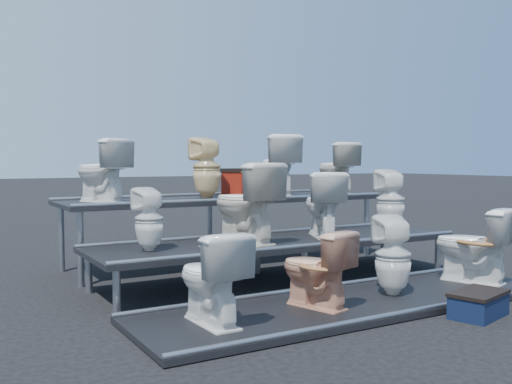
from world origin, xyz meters
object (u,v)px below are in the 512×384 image
toilet_3 (472,245)px  toilet_11 (336,168)px  toilet_0 (211,277)px  toilet_8 (101,171)px  toilet_4 (149,219)px  toilet_6 (323,204)px  toilet_7 (390,200)px  toilet_9 (207,167)px  step_stool (479,306)px  toilet_5 (245,203)px  toilet_10 (278,166)px  toilet_2 (393,255)px  toilet_1 (315,268)px

toilet_3 → toilet_11: (0.23, 2.60, 0.78)m
toilet_0 → toilet_8: toilet_8 is taller
toilet_3 → toilet_11: bearing=-112.6°
toilet_4 → toilet_11: (3.32, 1.30, 0.46)m
toilet_3 → toilet_11: 2.72m
toilet_6 → toilet_7: bearing=-156.3°
toilet_9 → step_stool: (0.97, -3.39, -1.16)m
toilet_5 → toilet_10: bearing=-142.7°
toilet_7 → toilet_8: toilet_8 is taller
toilet_0 → toilet_7: size_ratio=0.95×
toilet_2 → toilet_5: size_ratio=0.89×
toilet_1 → toilet_3: toilet_3 is taller
step_stool → toilet_7: bearing=50.1°
toilet_0 → toilet_5: (1.03, 1.30, 0.46)m
toilet_8 → toilet_6: bearing=126.6°
toilet_0 → toilet_8: bearing=-88.3°
toilet_4 → toilet_11: bearing=-164.6°
toilet_0 → toilet_3: (3.05, 0.00, 0.03)m
toilet_5 → toilet_8: bearing=-56.6°
toilet_2 → toilet_3: (1.13, 0.00, 0.01)m
toilet_3 → toilet_9: bearing=-71.9°
toilet_7 → toilet_11: (0.16, 1.30, 0.38)m
toilet_3 → toilet_4: bearing=-40.2°
toilet_3 → toilet_10: toilet_10 is taller
toilet_2 → toilet_10: 2.75m
toilet_9 → toilet_10: 1.08m
toilet_1 → toilet_5: bearing=-106.2°
toilet_4 → toilet_9: size_ratio=0.79×
toilet_2 → toilet_8: (-2.07, 2.60, 0.78)m
toilet_10 → toilet_4: bearing=44.6°
toilet_3 → toilet_6: bearing=-70.3°
toilet_4 → toilet_10: size_ratio=0.75×
toilet_7 → toilet_10: 1.61m
toilet_0 → toilet_11: size_ratio=1.00×
toilet_8 → toilet_11: (3.43, 0.00, 0.00)m
toilet_8 → toilet_9: size_ratio=0.93×
toilet_7 → toilet_10: size_ratio=0.94×
toilet_4 → toilet_5: (1.07, 0.00, 0.12)m
toilet_0 → toilet_8: 2.72m
toilet_5 → toilet_7: bearing=171.1°
toilet_3 → toilet_8: size_ratio=1.08×
toilet_3 → toilet_7: size_ratio=1.02×
toilet_3 → toilet_10: (-0.77, 2.60, 0.82)m
toilet_8 → toilet_3: bearing=117.9°
toilet_10 → toilet_11: bearing=-164.7°
toilet_5 → toilet_11: (2.25, 1.30, 0.34)m
toilet_6 → step_stool: toilet_6 is taller
toilet_4 → step_stool: 3.11m
toilet_9 → toilet_11: bearing=172.8°
toilet_6 → toilet_8: bearing=-6.7°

